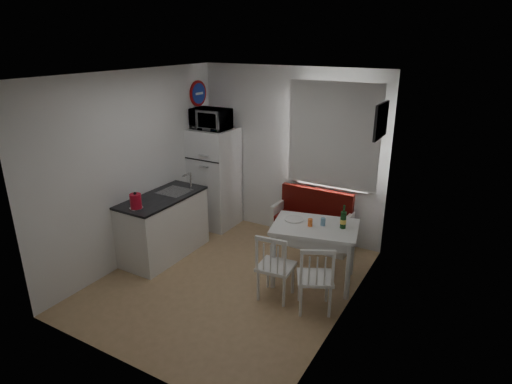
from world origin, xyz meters
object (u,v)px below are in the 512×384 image
at_px(chair_left, 273,261).
at_px(chair_right, 312,272).
at_px(kettle, 136,201).
at_px(bench, 312,227).
at_px(fridge, 215,178).
at_px(microwave, 211,119).
at_px(kitchen_counter, 164,225).
at_px(dining_table, 315,232).
at_px(wine_bottle, 343,217).

height_order(chair_left, chair_right, chair_left).
bearing_deg(kettle, chair_right, 6.74).
distance_m(bench, chair_left, 1.64).
bearing_deg(fridge, chair_right, -32.51).
distance_m(chair_left, microwave, 2.68).
xyz_separation_m(kitchen_counter, bench, (1.71, 1.35, -0.17)).
bearing_deg(bench, fridge, -176.36).
height_order(dining_table, chair_left, chair_left).
relative_size(chair_right, kettle, 2.30).
bearing_deg(kitchen_counter, kettle, -84.72).
bearing_deg(bench, chair_left, -83.91).
relative_size(kitchen_counter, chair_left, 2.86).
bearing_deg(wine_bottle, kettle, -156.71).
bearing_deg(wine_bottle, microwave, 164.00).
relative_size(dining_table, chair_right, 2.21).
height_order(kitchen_counter, wine_bottle, kitchen_counter).
height_order(bench, dining_table, bench).
height_order(bench, fridge, fridge).
distance_m(kitchen_counter, dining_table, 2.18).
xyz_separation_m(dining_table, wine_bottle, (0.32, 0.10, 0.24)).
bearing_deg(chair_left, kitchen_counter, 166.17).
relative_size(chair_right, wine_bottle, 1.79).
bearing_deg(kettle, dining_table, 24.15).
bearing_deg(dining_table, wine_bottle, 4.05).
relative_size(kitchen_counter, microwave, 2.30).
relative_size(kitchen_counter, chair_right, 2.47).
xyz_separation_m(dining_table, microwave, (-2.11, 0.80, 1.10)).
bearing_deg(microwave, bench, 5.33).
bearing_deg(microwave, kitchen_counter, -90.94).
distance_m(bench, dining_table, 1.12).
bearing_deg(kitchen_counter, microwave, 89.06).
distance_m(chair_left, kettle, 1.91).
bearing_deg(chair_right, microwave, 121.53).
distance_m(dining_table, chair_right, 0.72).
height_order(kitchen_counter, chair_right, kitchen_counter).
relative_size(microwave, wine_bottle, 1.92).
relative_size(dining_table, fridge, 0.72).
height_order(dining_table, kettle, kettle).
distance_m(fridge, microwave, 0.98).
bearing_deg(kitchen_counter, chair_right, -6.24).
height_order(chair_left, wine_bottle, wine_bottle).
bearing_deg(chair_left, fridge, 135.11).
distance_m(chair_right, fridge, 2.81).
bearing_deg(kettle, wine_bottle, 23.29).
distance_m(dining_table, microwave, 2.51).
relative_size(fridge, kettle, 7.04).
distance_m(fridge, wine_bottle, 2.54).
height_order(microwave, kettle, microwave).
bearing_deg(bench, wine_bottle, -49.07).
bearing_deg(chair_left, microwave, 136.05).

